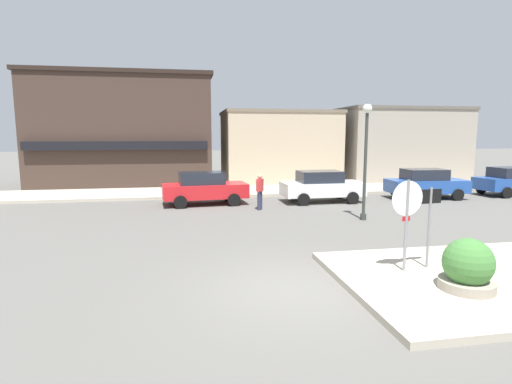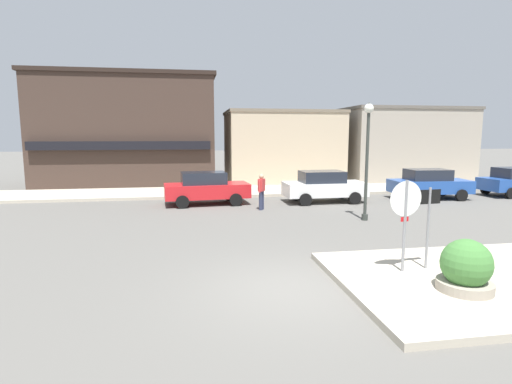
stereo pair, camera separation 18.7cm
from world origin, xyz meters
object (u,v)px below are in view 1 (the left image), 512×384
Objects in this scene: parked_car_second at (322,186)px; pedestrian_crossing_near at (260,191)px; parked_car_third at (426,183)px; stop_sign at (407,213)px; lamp_post at (366,144)px; planter at (468,270)px; parked_car_fourth at (512,181)px; parked_car_nearest at (204,188)px; one_way_sign at (429,219)px.

parked_car_second is 2.50× the size of pedestrian_crossing_near.
parked_car_second and parked_car_third have the same top height.
stop_sign is 6.57m from lamp_post.
parked_car_fourth is at bearing 44.82° from planter.
parked_car_nearest is (-4.14, 10.81, -0.71)m from stop_sign.
parked_car_second is 0.98× the size of parked_car_third.
parked_car_third is at bearing 60.36° from planter.
pedestrian_crossing_near is at bearing 105.29° from one_way_sign.
parked_car_second is at bearing 84.58° from one_way_sign.
lamp_post is at bearing -38.08° from pedestrian_crossing_near.
one_way_sign is at bearing 9.27° from stop_sign.
parked_car_second reaches higher than planter.
one_way_sign is 12.46m from parked_car_third.
parked_car_nearest is at bearing 179.95° from parked_car_fourth.
pedestrian_crossing_near is at bearing -172.88° from parked_car_fourth.
stop_sign is at bearing -106.82° from lamp_post.
parked_car_second is at bearing -178.97° from parked_car_third.
parked_car_second and parked_car_fourth have the same top height.
one_way_sign is 9.20m from pedestrian_crossing_near.
one_way_sign is (0.66, 0.11, -0.19)m from stop_sign.
parked_car_fourth is (12.17, 12.09, 0.25)m from planter.
parked_car_third is at bearing 57.21° from one_way_sign.
stop_sign reaches higher than parked_car_nearest.
pedestrian_crossing_near is (-3.62, 2.83, -2.09)m from lamp_post.
parked_car_third is at bearing -1.14° from parked_car_nearest.
lamp_post is at bearing -156.99° from parked_car_fourth.
parked_car_third is at bearing 55.00° from stop_sign.
parked_car_third is (6.74, 10.47, -0.52)m from one_way_sign.
pedestrian_crossing_near is (-1.76, 8.97, -0.65)m from stop_sign.
parked_car_fourth is (10.96, 4.65, -2.15)m from lamp_post.
planter is at bearing -94.86° from parked_car_second.
parked_car_second is at bearing 81.07° from stop_sign.
stop_sign is at bearing -78.90° from pedestrian_crossing_near.
lamp_post is 2.82× the size of pedestrian_crossing_near.
parked_car_fourth is at bearing 23.01° from lamp_post.
planter is 0.30× the size of parked_car_third.
lamp_post reaches higher than planter.
planter is 10.56m from pedestrian_crossing_near.
parked_car_third is 1.00× the size of parked_car_fourth.
parked_car_third is (11.54, -0.23, 0.00)m from parked_car_nearest.
parked_car_fourth is at bearing 1.63° from parked_car_second.
stop_sign is 10.63m from parked_car_second.
stop_sign is 0.51× the size of lamp_post.
lamp_post is 1.13× the size of parked_car_second.
parked_car_second is at bearing 85.14° from planter.
lamp_post is (1.86, 6.14, 1.44)m from stop_sign.
lamp_post is (1.19, 6.03, 1.63)m from one_way_sign.
one_way_sign reaches higher than parked_car_second.
parked_car_nearest is 1.01× the size of parked_car_fourth.
parked_car_nearest is at bearing 142.34° from pedestrian_crossing_near.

